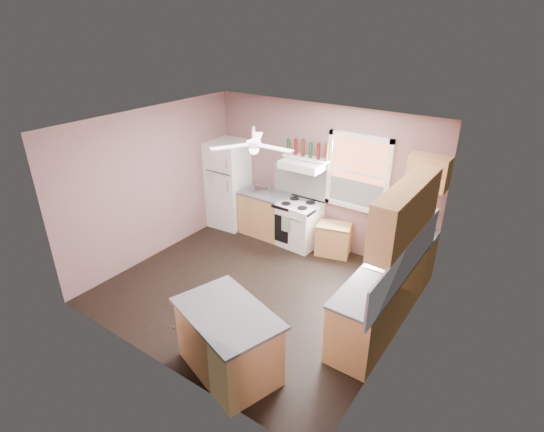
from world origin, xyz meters
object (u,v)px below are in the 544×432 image
Objects in this scene: stove at (298,224)px; refrigerator at (228,184)px; toaster at (263,189)px; cart at (333,239)px; island at (229,343)px.

refrigerator is at bearing -174.33° from stove.
toaster is at bearing -5.03° from refrigerator.
toaster is at bearing 168.99° from cart.
stove is at bearing 168.54° from cart.
refrigerator is 1.74m from stove.
island reaches higher than cart.
cart is at bearing -2.22° from refrigerator.
toaster reaches higher than stove.
toaster is (0.90, -0.00, 0.08)m from refrigerator.
stove and island have the same top height.
refrigerator is 2.99× the size of cart.
refrigerator is at bearing 147.86° from island.
toaster is 0.22× the size of island.
island is (0.28, -3.31, 0.13)m from cart.
cart is at bearing 7.42° from stove.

